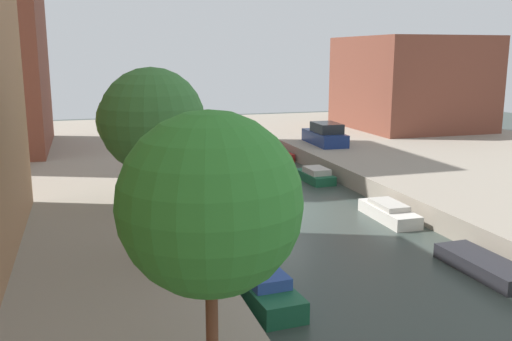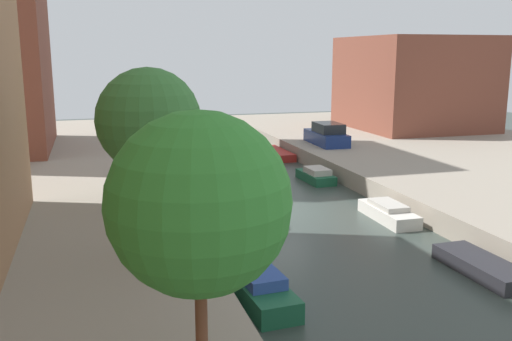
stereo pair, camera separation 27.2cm
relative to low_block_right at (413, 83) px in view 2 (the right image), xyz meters
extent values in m
plane|color=#333D38|center=(-18.00, -18.21, -4.81)|extent=(84.00, 84.00, 0.00)
cube|color=brown|center=(0.00, 0.00, 0.00)|extent=(10.00, 11.16, 7.62)
cylinder|color=brown|center=(-24.77, -33.48, -2.43)|extent=(0.22, 0.22, 2.75)
sphere|color=#358831|center=(-24.77, -33.48, 0.04)|extent=(3.13, 3.13, 3.13)
cylinder|color=brown|center=(-24.77, -25.64, -2.18)|extent=(0.33, 0.33, 3.26)
sphere|color=#397636|center=(-24.77, -25.64, 0.54)|extent=(3.11, 3.11, 3.11)
cylinder|color=#523923|center=(-24.77, -18.36, -2.56)|extent=(0.25, 0.25, 2.49)
sphere|color=#3F7029|center=(-24.77, -18.36, -0.28)|extent=(2.97, 2.97, 2.97)
cube|color=navy|center=(-10.60, -6.26, -3.38)|extent=(2.00, 4.57, 0.86)
cube|color=#1E2328|center=(-10.60, -6.59, -2.61)|extent=(1.70, 2.54, 0.67)
cube|color=#195638|center=(-21.88, -27.39, -4.49)|extent=(1.53, 3.70, 0.64)
cube|color=#2D4C9E|center=(-21.88, -27.29, -4.00)|extent=(1.22, 2.06, 0.35)
cube|color=beige|center=(-21.46, -19.66, -4.51)|extent=(1.87, 3.81, 0.60)
cube|color=black|center=(-21.46, -19.65, -4.05)|extent=(1.53, 2.12, 0.32)
cube|color=#232328|center=(-14.06, -27.44, -4.55)|extent=(1.46, 3.75, 0.52)
cube|color=beige|center=(-13.95, -20.98, -4.53)|extent=(1.29, 3.62, 0.56)
cube|color=#B2ADA3|center=(-13.95, -20.92, -4.13)|extent=(1.08, 1.99, 0.23)
cube|color=#195638|center=(-14.11, -12.91, -4.55)|extent=(1.38, 3.06, 0.51)
cube|color=#B2ADA3|center=(-14.11, -13.15, -4.13)|extent=(1.15, 1.69, 0.34)
cube|color=maroon|center=(-13.94, -4.92, -4.55)|extent=(1.63, 4.53, 0.52)
camera|label=1|loc=(-26.68, -42.33, 2.49)|focal=39.54mm
camera|label=2|loc=(-26.42, -42.41, 2.49)|focal=39.54mm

